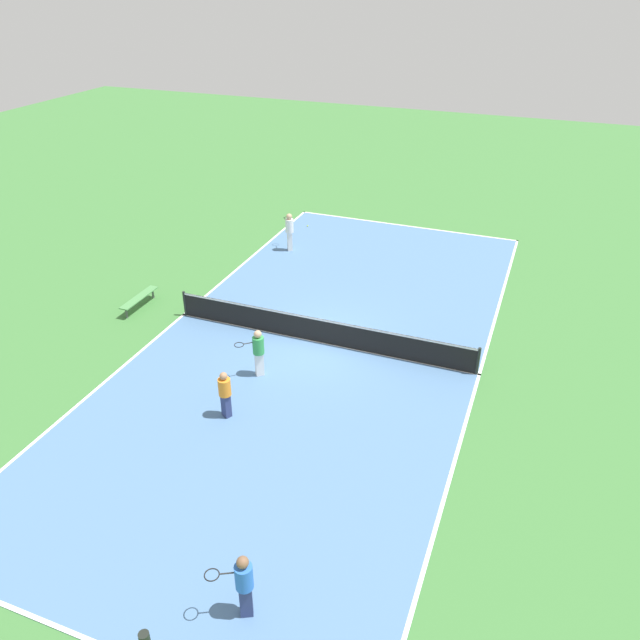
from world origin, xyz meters
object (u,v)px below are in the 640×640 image
Objects in this scene: player_far_green at (258,350)px; tennis_net at (320,330)px; tennis_ball_midcourt at (445,346)px; tennis_ball_right_alley at (308,226)px; bench at (139,298)px; player_near_blue at (244,583)px; player_center_orange at (225,392)px; player_near_white at (289,229)px.

tennis_net is at bearing -153.69° from player_far_green.
tennis_net is at bearing 17.23° from tennis_ball_midcourt.
tennis_net is 158.35× the size of tennis_ball_right_alley.
player_near_blue reaches higher than bench.
player_center_orange reaches higher than tennis_ball_right_alley.
bench is 7.76m from player_center_orange.
player_far_green is 23.79× the size of tennis_ball_midcourt.
player_center_orange is 0.91× the size of player_near_blue.
player_near_blue reaches higher than tennis_ball_midcourt.
player_far_green is 8.39m from player_near_blue.
player_far_green is 6.46m from tennis_ball_midcourt.
tennis_net is 7.28m from bench.
player_near_white is 1.06× the size of player_near_blue.
player_near_blue is at bearing 73.85° from player_far_green.
tennis_net is 10.90m from tennis_ball_right_alley.
player_near_white reaches higher than tennis_ball_right_alley.
player_near_blue is 24.09× the size of tennis_ball_midcourt.
tennis_ball_right_alley is at bearing 164.41° from bench.
bench is at bearing 121.97° from player_near_white.
tennis_net is at bearing -104.73° from player_near_blue.
tennis_net is 6.19× the size of player_near_white.
tennis_ball_midcourt is (-8.21, 5.66, -0.97)m from player_near_white.
player_far_green is at bearing 163.98° from player_near_white.
player_near_white reaches higher than player_near_blue.
tennis_net reaches higher than tennis_ball_midcourt.
player_near_white is at bearing 96.65° from tennis_ball_right_alley.
player_near_blue is 21.24m from tennis_ball_right_alley.
bench is 7.72m from player_near_white.
tennis_net is at bearing -75.03° from player_center_orange.
player_near_white is at bearing -47.57° from player_center_orange.
tennis_net is 10.45m from player_near_blue.
tennis_ball_midcourt is (-5.17, -3.78, -0.89)m from player_far_green.
tennis_ball_right_alley is at bearing -27.25° from player_near_white.
player_near_white is (4.13, -6.92, 0.51)m from tennis_net.
tennis_ball_midcourt is (-4.08, -1.27, -0.46)m from tennis_net.
player_near_white is at bearing -96.94° from player_near_blue.
player_center_orange is (-3.07, 11.64, -0.16)m from player_near_white.
player_center_orange is at bearing 103.15° from tennis_ball_right_alley.
player_center_orange is (-6.22, 4.62, 0.47)m from bench.
player_far_green reaches higher than bench.
player_near_white reaches higher than tennis_ball_midcourt.
tennis_ball_right_alley is (0.35, -3.00, -0.97)m from player_near_white.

